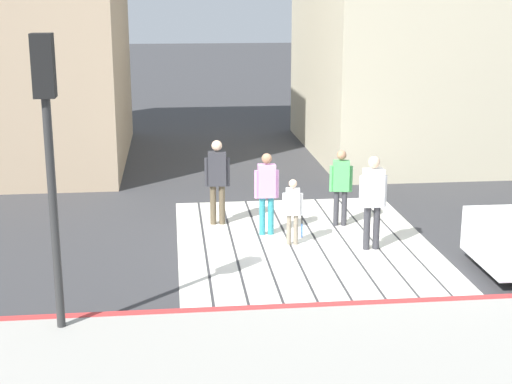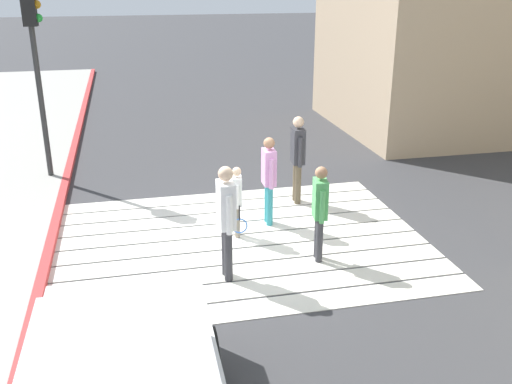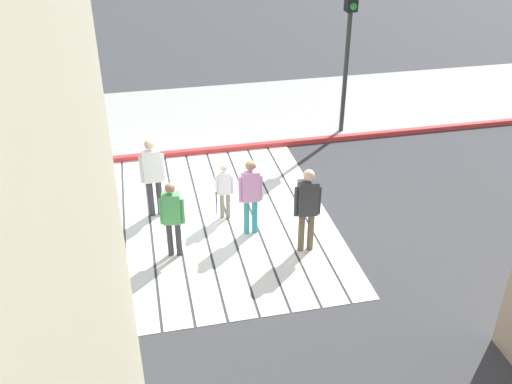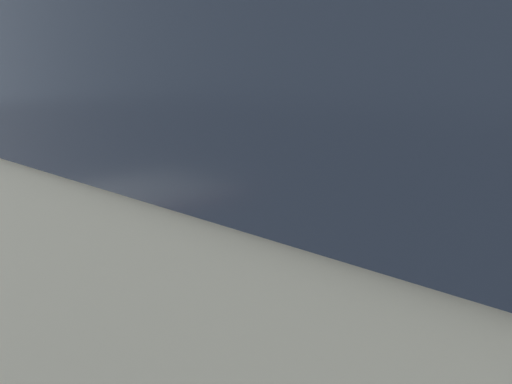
{
  "view_description": "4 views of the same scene",
  "coord_description": "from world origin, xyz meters",
  "px_view_note": "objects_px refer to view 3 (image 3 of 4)",
  "views": [
    {
      "loc": [
        -13.95,
        2.5,
        4.76
      ],
      "look_at": [
        -0.02,
        0.94,
        1.08
      ],
      "focal_mm": 53.67,
      "sensor_mm": 36.0,
      "label": 1
    },
    {
      "loc": [
        -1.77,
        -9.04,
        4.43
      ],
      "look_at": [
        0.21,
        -0.26,
        1.01
      ],
      "focal_mm": 40.51,
      "sensor_mm": 36.0,
      "label": 2
    },
    {
      "loc": [
        10.31,
        -1.35,
        6.75
      ],
      "look_at": [
        0.45,
        0.81,
        0.84
      ],
      "focal_mm": 40.12,
      "sensor_mm": 36.0,
      "label": 3
    },
    {
      "loc": [
        8.98,
        -9.52,
        3.96
      ],
      "look_at": [
        -0.56,
        0.04,
        0.86
      ],
      "focal_mm": 37.51,
      "sensor_mm": 36.0,
      "label": 4
    }
  ],
  "objects_px": {
    "traffic_light_corner": "(350,26)",
    "pedestrian_adult_trailing": "(251,192)",
    "pedestrian_adult_side": "(153,172)",
    "pedestrian_child_with_racket": "(224,188)",
    "pedestrian_teen_behind": "(172,215)",
    "pedestrian_adult_lead": "(307,205)"
  },
  "relations": [
    {
      "from": "pedestrian_adult_side",
      "to": "pedestrian_teen_behind",
      "type": "height_order",
      "value": "pedestrian_adult_side"
    },
    {
      "from": "pedestrian_adult_lead",
      "to": "pedestrian_teen_behind",
      "type": "bearing_deg",
      "value": -98.58
    },
    {
      "from": "pedestrian_teen_behind",
      "to": "pedestrian_child_with_racket",
      "type": "relative_size",
      "value": 1.24
    },
    {
      "from": "traffic_light_corner",
      "to": "pedestrian_adult_side",
      "type": "height_order",
      "value": "traffic_light_corner"
    },
    {
      "from": "traffic_light_corner",
      "to": "pedestrian_adult_trailing",
      "type": "xyz_separation_m",
      "value": [
        4.24,
        -3.5,
        -2.06
      ]
    },
    {
      "from": "pedestrian_child_with_racket",
      "to": "pedestrian_adult_trailing",
      "type": "bearing_deg",
      "value": 32.19
    },
    {
      "from": "traffic_light_corner",
      "to": "pedestrian_adult_side",
      "type": "relative_size",
      "value": 2.34
    },
    {
      "from": "pedestrian_child_with_racket",
      "to": "traffic_light_corner",
      "type": "bearing_deg",
      "value": 132.22
    },
    {
      "from": "pedestrian_child_with_racket",
      "to": "pedestrian_teen_behind",
      "type": "bearing_deg",
      "value": -46.46
    },
    {
      "from": "pedestrian_adult_lead",
      "to": "pedestrian_child_with_racket",
      "type": "xyz_separation_m",
      "value": [
        -1.5,
        -1.36,
        -0.32
      ]
    },
    {
      "from": "pedestrian_adult_side",
      "to": "pedestrian_teen_behind",
      "type": "bearing_deg",
      "value": 9.47
    },
    {
      "from": "pedestrian_teen_behind",
      "to": "pedestrian_child_with_racket",
      "type": "distance_m",
      "value": 1.64
    },
    {
      "from": "pedestrian_adult_lead",
      "to": "pedestrian_adult_side",
      "type": "distance_m",
      "value": 3.41
    },
    {
      "from": "traffic_light_corner",
      "to": "pedestrian_teen_behind",
      "type": "height_order",
      "value": "traffic_light_corner"
    },
    {
      "from": "pedestrian_adult_trailing",
      "to": "pedestrian_adult_side",
      "type": "relative_size",
      "value": 0.93
    },
    {
      "from": "traffic_light_corner",
      "to": "pedestrian_teen_behind",
      "type": "relative_size",
      "value": 2.62
    },
    {
      "from": "pedestrian_adult_lead",
      "to": "pedestrian_adult_side",
      "type": "xyz_separation_m",
      "value": [
        -1.94,
        -2.8,
        0.01
      ]
    },
    {
      "from": "pedestrian_adult_side",
      "to": "pedestrian_child_with_racket",
      "type": "height_order",
      "value": "pedestrian_adult_side"
    },
    {
      "from": "pedestrian_adult_trailing",
      "to": "pedestrian_child_with_racket",
      "type": "bearing_deg",
      "value": -147.81
    },
    {
      "from": "traffic_light_corner",
      "to": "pedestrian_child_with_racket",
      "type": "distance_m",
      "value": 5.78
    },
    {
      "from": "pedestrian_child_with_racket",
      "to": "pedestrian_adult_side",
      "type": "bearing_deg",
      "value": -106.99
    },
    {
      "from": "pedestrian_adult_lead",
      "to": "pedestrian_adult_trailing",
      "type": "distance_m",
      "value": 1.25
    }
  ]
}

